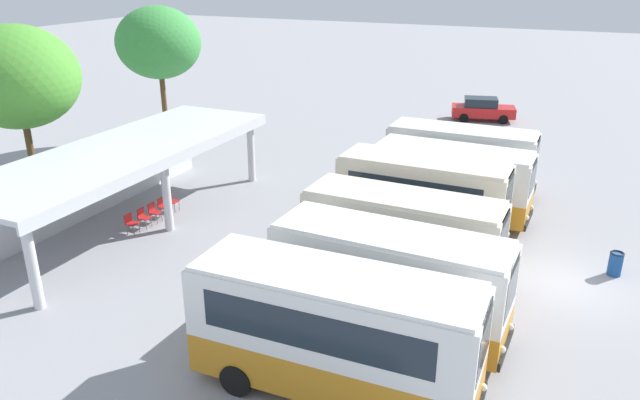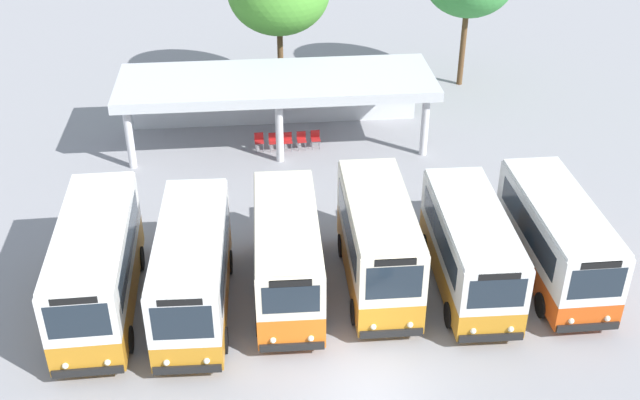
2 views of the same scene
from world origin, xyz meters
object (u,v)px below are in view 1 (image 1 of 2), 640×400
object	(u,v)px
city_bus_fourth_amber	(423,199)
waiting_chair_middle_seat	(154,211)
city_bus_nearest_orange	(335,330)
city_bus_far_end_green	(461,158)
waiting_chair_fourth_seat	(163,205)
litter_bin_apron	(615,264)
waiting_chair_fifth_seat	(171,200)
waiting_chair_second_from_end	(143,216)
city_bus_second_in_row	(390,279)
waiting_chair_end_by_column	(131,222)
city_bus_fifth_blue	(452,180)
parked_car_flank	(482,109)
city_bus_middle_cream	(402,235)

from	to	relation	value
city_bus_fourth_amber	waiting_chair_middle_seat	bearing A→B (deg)	103.01
city_bus_nearest_orange	city_bus_far_end_green	distance (m)	16.17
waiting_chair_fourth_seat	litter_bin_apron	bearing A→B (deg)	-82.85
waiting_chair_fifth_seat	city_bus_nearest_orange	bearing A→B (deg)	-126.07
waiting_chair_second_from_end	waiting_chair_fourth_seat	bearing A→B (deg)	0.92
city_bus_second_in_row	waiting_chair_second_from_end	size ratio (longest dim) A/B	8.31
waiting_chair_fifth_seat	city_bus_fourth_amber	bearing A→B (deg)	-83.85
waiting_chair_end_by_column	waiting_chair_fifth_seat	xyz separation A→B (m)	(2.73, -0.00, 0.00)
city_bus_fifth_blue	waiting_chair_middle_seat	distance (m)	12.99
litter_bin_apron	city_bus_fourth_amber	bearing A→B (deg)	93.22
city_bus_nearest_orange	waiting_chair_second_from_end	size ratio (longest dim) A/B	8.76
city_bus_fifth_blue	parked_car_flank	bearing A→B (deg)	6.20
parked_car_flank	litter_bin_apron	size ratio (longest dim) A/B	5.17
city_bus_middle_cream	city_bus_fourth_amber	bearing A→B (deg)	3.40
parked_car_flank	waiting_chair_second_from_end	distance (m)	26.79
city_bus_fifth_blue	city_bus_fourth_amber	bearing A→B (deg)	172.83
city_bus_far_end_green	waiting_chair_middle_seat	xyz separation A→B (m)	(-9.04, 11.25, -1.27)
city_bus_second_in_row	litter_bin_apron	distance (m)	9.42
city_bus_far_end_green	parked_car_flank	world-z (taller)	city_bus_far_end_green
litter_bin_apron	waiting_chair_fifth_seat	bearing A→B (deg)	95.02
litter_bin_apron	city_bus_nearest_orange	bearing A→B (deg)	146.49
waiting_chair_fifth_seat	litter_bin_apron	world-z (taller)	litter_bin_apron
city_bus_second_in_row	city_bus_far_end_green	bearing A→B (deg)	3.10
city_bus_fourth_amber	waiting_chair_second_from_end	distance (m)	11.71
waiting_chair_second_from_end	litter_bin_apron	distance (m)	18.62
waiting_chair_second_from_end	city_bus_middle_cream	bearing A→B (deg)	-89.87
city_bus_far_end_green	waiting_chair_fifth_seat	bearing A→B (deg)	124.09
city_bus_middle_cream	waiting_chair_middle_seat	size ratio (longest dim) A/B	8.04
waiting_chair_end_by_column	waiting_chair_fourth_seat	bearing A→B (deg)	-1.82
waiting_chair_middle_seat	litter_bin_apron	bearing A→B (deg)	-80.74
city_bus_fourth_amber	waiting_chair_second_from_end	xyz separation A→B (m)	(-3.26, 11.16, -1.44)
city_bus_fifth_blue	waiting_chair_end_by_column	size ratio (longest dim) A/B	7.95
waiting_chair_fourth_seat	city_bus_fifth_blue	bearing A→B (deg)	-66.12
city_bus_fourth_amber	litter_bin_apron	bearing A→B (deg)	-86.78
city_bus_middle_cream	parked_car_flank	distance (m)	25.08
city_bus_nearest_orange	parked_car_flank	distance (m)	31.55
city_bus_second_in_row	waiting_chair_end_by_column	xyz separation A→B (m)	(2.53, 12.05, -1.32)
city_bus_fifth_blue	waiting_chair_fourth_seat	distance (m)	12.73
city_bus_second_in_row	litter_bin_apron	xyz separation A→B (m)	(6.87, -6.30, -1.39)
city_bus_nearest_orange	waiting_chair_middle_seat	world-z (taller)	city_bus_nearest_orange
city_bus_nearest_orange	waiting_chair_second_from_end	distance (m)	13.32
city_bus_far_end_green	city_bus_second_in_row	bearing A→B (deg)	-176.90
city_bus_second_in_row	city_bus_far_end_green	xyz separation A→B (m)	(12.94, 0.70, -0.05)
parked_car_flank	waiting_chair_fifth_seat	distance (m)	24.92
city_bus_nearest_orange	litter_bin_apron	xyz separation A→B (m)	(10.10, -6.69, -1.46)
city_bus_middle_cream	waiting_chair_fifth_seat	xyz separation A→B (m)	(2.02, 11.43, -1.28)
waiting_chair_fourth_seat	city_bus_fourth_amber	bearing A→B (deg)	-80.38
city_bus_far_end_green	city_bus_nearest_orange	bearing A→B (deg)	-178.89
waiting_chair_fifth_seat	litter_bin_apron	distance (m)	18.42
city_bus_second_in_row	city_bus_fourth_amber	world-z (taller)	city_bus_fourth_amber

